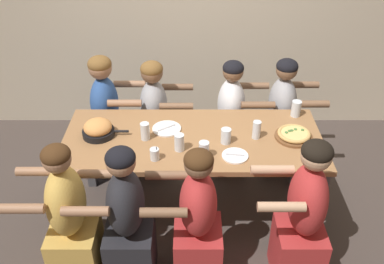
{
  "coord_description": "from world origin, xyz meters",
  "views": [
    {
      "loc": [
        -0.01,
        -2.61,
        2.57
      ],
      "look_at": [
        0.0,
        0.0,
        0.81
      ],
      "focal_mm": 40.0,
      "sensor_mm": 36.0,
      "label": 1
    }
  ],
  "objects_px": {
    "drinking_glass_e": "(312,154)",
    "diner_near_right": "(302,221)",
    "drinking_glass_f": "(295,109)",
    "cocktail_glass_blue": "(154,155)",
    "empty_plate_a": "(234,156)",
    "drinking_glass_a": "(225,137)",
    "diner_near_midleft": "(127,224)",
    "drinking_glass_b": "(203,151)",
    "drinking_glass_d": "(256,131)",
    "drinking_glass_c": "(179,143)",
    "pizza_board_main": "(293,135)",
    "diner_far_midright": "(230,122)",
    "diner_far_right": "(279,121)",
    "diner_far_left": "(106,120)",
    "diner_far_midleft": "(154,122)",
    "empty_plate_b": "(166,129)",
    "diner_near_center": "(197,225)",
    "drinking_glass_g": "(144,132)",
    "skillet_bowl": "(97,129)",
    "diner_near_left": "(70,223)"
  },
  "relations": [
    {
      "from": "skillet_bowl",
      "to": "empty_plate_b",
      "type": "distance_m",
      "value": 0.51
    },
    {
      "from": "drinking_glass_a",
      "to": "diner_near_midleft",
      "type": "height_order",
      "value": "diner_near_midleft"
    },
    {
      "from": "drinking_glass_a",
      "to": "drinking_glass_c",
      "type": "xyz_separation_m",
      "value": [
        -0.34,
        -0.09,
        0.0
      ]
    },
    {
      "from": "drinking_glass_b",
      "to": "drinking_glass_f",
      "type": "distance_m",
      "value": 0.93
    },
    {
      "from": "drinking_glass_d",
      "to": "diner_near_left",
      "type": "relative_size",
      "value": 0.12
    },
    {
      "from": "diner_far_left",
      "to": "diner_near_left",
      "type": "bearing_deg",
      "value": -1.71
    },
    {
      "from": "drinking_glass_d",
      "to": "drinking_glass_c",
      "type": "bearing_deg",
      "value": -165.42
    },
    {
      "from": "empty_plate_b",
      "to": "drinking_glass_e",
      "type": "relative_size",
      "value": 1.79
    },
    {
      "from": "drinking_glass_b",
      "to": "drinking_glass_f",
      "type": "height_order",
      "value": "drinking_glass_f"
    },
    {
      "from": "skillet_bowl",
      "to": "diner_near_midleft",
      "type": "bearing_deg",
      "value": -67.4
    },
    {
      "from": "cocktail_glass_blue",
      "to": "diner_near_center",
      "type": "height_order",
      "value": "diner_near_center"
    },
    {
      "from": "drinking_glass_d",
      "to": "drinking_glass_f",
      "type": "relative_size",
      "value": 1.07
    },
    {
      "from": "cocktail_glass_blue",
      "to": "empty_plate_a",
      "type": "bearing_deg",
      "value": 3.16
    },
    {
      "from": "drinking_glass_g",
      "to": "diner_far_midleft",
      "type": "relative_size",
      "value": 0.12
    },
    {
      "from": "drinking_glass_b",
      "to": "diner_far_midright",
      "type": "distance_m",
      "value": 0.96
    },
    {
      "from": "drinking_glass_g",
      "to": "diner_near_right",
      "type": "relative_size",
      "value": 0.12
    },
    {
      "from": "diner_far_midright",
      "to": "diner_near_left",
      "type": "height_order",
      "value": "diner_near_left"
    },
    {
      "from": "drinking_glass_f",
      "to": "diner_near_right",
      "type": "relative_size",
      "value": 0.11
    },
    {
      "from": "pizza_board_main",
      "to": "diner_far_left",
      "type": "height_order",
      "value": "diner_far_left"
    },
    {
      "from": "diner_far_left",
      "to": "diner_near_midleft",
      "type": "relative_size",
      "value": 1.02
    },
    {
      "from": "drinking_glass_d",
      "to": "empty_plate_a",
      "type": "bearing_deg",
      "value": -127.38
    },
    {
      "from": "diner_far_right",
      "to": "diner_far_left",
      "type": "bearing_deg",
      "value": -90.0
    },
    {
      "from": "pizza_board_main",
      "to": "empty_plate_a",
      "type": "relative_size",
      "value": 1.51
    },
    {
      "from": "diner_far_left",
      "to": "cocktail_glass_blue",
      "type": "bearing_deg",
      "value": 29.56
    },
    {
      "from": "empty_plate_b",
      "to": "diner_far_midright",
      "type": "xyz_separation_m",
      "value": [
        0.54,
        0.51,
        -0.27
      ]
    },
    {
      "from": "drinking_glass_f",
      "to": "diner_near_midleft",
      "type": "relative_size",
      "value": 0.12
    },
    {
      "from": "skillet_bowl",
      "to": "diner_far_midleft",
      "type": "relative_size",
      "value": 0.32
    },
    {
      "from": "diner_near_right",
      "to": "diner_near_left",
      "type": "height_order",
      "value": "diner_near_right"
    },
    {
      "from": "empty_plate_b",
      "to": "diner_near_right",
      "type": "height_order",
      "value": "diner_near_right"
    },
    {
      "from": "diner_near_center",
      "to": "drinking_glass_a",
      "type": "bearing_deg",
      "value": -20.48
    },
    {
      "from": "empty_plate_b",
      "to": "skillet_bowl",
      "type": "bearing_deg",
      "value": -170.99
    },
    {
      "from": "drinking_glass_c",
      "to": "drinking_glass_g",
      "type": "bearing_deg",
      "value": 151.85
    },
    {
      "from": "skillet_bowl",
      "to": "drinking_glass_f",
      "type": "bearing_deg",
      "value": 10.4
    },
    {
      "from": "drinking_glass_e",
      "to": "diner_near_right",
      "type": "height_order",
      "value": "diner_near_right"
    },
    {
      "from": "cocktail_glass_blue",
      "to": "diner_far_left",
      "type": "bearing_deg",
      "value": 119.56
    },
    {
      "from": "diner_far_midleft",
      "to": "diner_far_right",
      "type": "xyz_separation_m",
      "value": [
        1.13,
        0.0,
        0.01
      ]
    },
    {
      "from": "drinking_glass_c",
      "to": "diner_far_left",
      "type": "relative_size",
      "value": 0.11
    },
    {
      "from": "diner_far_right",
      "to": "drinking_glass_c",
      "type": "bearing_deg",
      "value": -48.66
    },
    {
      "from": "diner_near_right",
      "to": "cocktail_glass_blue",
      "type": "bearing_deg",
      "value": 69.62
    },
    {
      "from": "drinking_glass_a",
      "to": "drinking_glass_b",
      "type": "height_order",
      "value": "drinking_glass_b"
    },
    {
      "from": "skillet_bowl",
      "to": "diner_far_right",
      "type": "bearing_deg",
      "value": 21.74
    },
    {
      "from": "diner_near_right",
      "to": "drinking_glass_d",
      "type": "bearing_deg",
      "value": 21.68
    },
    {
      "from": "drinking_glass_f",
      "to": "diner_near_right",
      "type": "bearing_deg",
      "value": -96.51
    },
    {
      "from": "drinking_glass_a",
      "to": "diner_near_midleft",
      "type": "bearing_deg",
      "value": -139.93
    },
    {
      "from": "pizza_board_main",
      "to": "drinking_glass_a",
      "type": "xyz_separation_m",
      "value": [
        -0.51,
        -0.06,
        0.03
      ]
    },
    {
      "from": "drinking_glass_b",
      "to": "drinking_glass_d",
      "type": "bearing_deg",
      "value": 30.78
    },
    {
      "from": "drinking_glass_c",
      "to": "diner_near_center",
      "type": "xyz_separation_m",
      "value": [
        0.13,
        -0.48,
        -0.32
      ]
    },
    {
      "from": "diner_near_midleft",
      "to": "diner_far_midleft",
      "type": "bearing_deg",
      "value": -4.18
    },
    {
      "from": "drinking_glass_b",
      "to": "diner_far_left",
      "type": "relative_size",
      "value": 0.11
    },
    {
      "from": "drinking_glass_g",
      "to": "diner_far_left",
      "type": "distance_m",
      "value": 0.82
    }
  ]
}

